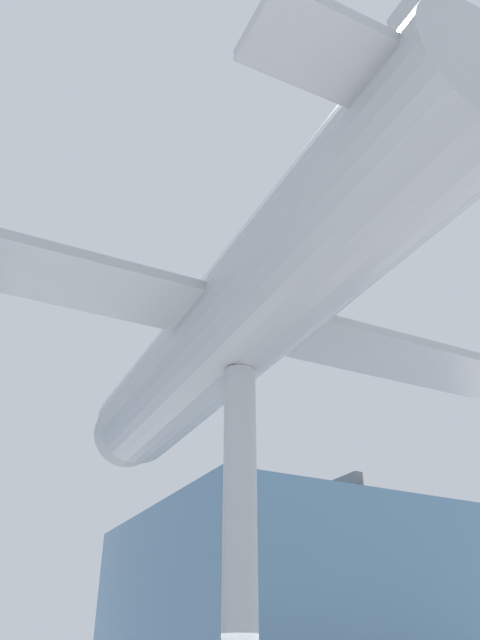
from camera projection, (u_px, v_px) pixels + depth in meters
glass_pavilion_right at (277, 618)px, 25.73m from camera, size 11.56×13.31×8.53m
support_pylon_central at (240, 570)px, 9.65m from camera, size 0.56×0.56×6.77m
suspended_airplane at (235, 325)px, 12.04m from camera, size 16.11×14.15×3.48m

